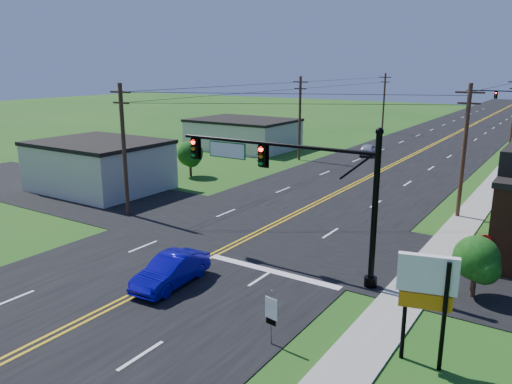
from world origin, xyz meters
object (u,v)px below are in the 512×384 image
Objects in this scene: signal_mast_main at (289,177)px; stop_sign at (484,246)px; signal_mast_far at (501,100)px; route_sign at (271,313)px; blue_car at (171,271)px.

signal_mast_main is 10.17m from stop_sign.
signal_mast_far is at bearing 89.92° from signal_mast_main.
blue_car is at bearing 173.82° from route_sign.
signal_mast_far is 68.17m from stop_sign.
route_sign is (3.16, -6.81, -3.46)m from signal_mast_main.
signal_mast_main is 1.03× the size of signal_mast_far.
signal_mast_main is at bearing 50.63° from blue_car.
route_sign reaches higher than blue_car.
route_sign is 1.05× the size of stop_sign.
signal_mast_far is at bearing 101.68° from route_sign.
stop_sign is (5.41, 11.23, 0.22)m from route_sign.
stop_sign is at bearing 27.29° from signal_mast_main.
signal_mast_main reaches higher than blue_car.
stop_sign is at bearing 33.43° from blue_car.
signal_mast_far is 4.98× the size of route_sign.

